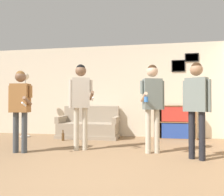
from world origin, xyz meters
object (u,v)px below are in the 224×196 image
bookshelf (177,122)px  floor_lamp (25,92)px  couch (89,127)px  person_watcher_holding_cup (152,98)px  person_spectator_near_bookshelf (197,99)px  bottle_on_floor (63,136)px  person_player_foreground_center (81,96)px  person_player_foreground_left (20,102)px

bookshelf → floor_lamp: floor_lamp is taller
couch → person_watcher_holding_cup: size_ratio=0.97×
person_watcher_holding_cup → person_spectator_near_bookshelf: size_ratio=1.02×
couch → person_watcher_holding_cup: person_watcher_holding_cup is taller
person_spectator_near_bookshelf → bottle_on_floor: 3.49m
floor_lamp → person_spectator_near_bookshelf: 4.72m
person_watcher_holding_cup → bottle_on_floor: (-2.30, 1.01, -0.98)m
bookshelf → bottle_on_floor: size_ratio=3.59×
person_player_foreground_center → bottle_on_floor: size_ratio=6.53×
person_player_foreground_center → person_spectator_near_bookshelf: person_player_foreground_center is taller
bookshelf → person_spectator_near_bookshelf: (0.09, -2.17, 0.61)m
person_spectator_near_bookshelf → couch: bearing=142.1°
couch → person_player_foreground_center: (0.28, -1.62, 0.84)m
bookshelf → person_spectator_near_bookshelf: 2.26m
floor_lamp → person_player_foreground_left: floor_lamp is taller
bookshelf → person_player_foreground_left: person_player_foreground_left is taller
couch → person_player_foreground_left: size_ratio=1.04×
couch → bookshelf: size_ratio=1.72×
floor_lamp → person_watcher_holding_cup: floor_lamp is taller
person_spectator_near_bookshelf → person_watcher_holding_cup: bearing=155.5°
couch → bottle_on_floor: 0.83m
person_player_foreground_left → person_spectator_near_bookshelf: size_ratio=0.96×
bottle_on_floor → person_spectator_near_bookshelf: bearing=-23.9°
bookshelf → person_watcher_holding_cup: person_watcher_holding_cup is taller
couch → person_player_foreground_left: (-0.84, -2.05, 0.72)m
couch → person_watcher_holding_cup: 2.54m
bookshelf → floor_lamp: (-4.29, -0.44, 0.85)m
bookshelf → person_watcher_holding_cup: 2.05m
person_player_foreground_center → person_spectator_near_bookshelf: (2.26, -0.36, -0.07)m
person_watcher_holding_cup → person_spectator_near_bookshelf: (0.77, -0.35, -0.03)m
person_player_foreground_left → person_spectator_near_bookshelf: 3.39m
couch → person_spectator_near_bookshelf: bearing=-37.9°
person_player_foreground_center → person_watcher_holding_cup: person_player_foreground_center is taller
person_player_foreground_left → floor_lamp: bearing=118.9°
person_spectator_near_bookshelf → person_player_foreground_left: bearing=-178.8°
floor_lamp → bottle_on_floor: (1.31, -0.38, -1.20)m
couch → floor_lamp: floor_lamp is taller
person_player_foreground_left → bottle_on_floor: 1.72m
person_player_foreground_left → person_player_foreground_center: (1.13, 0.43, 0.12)m
person_player_foreground_left → person_watcher_holding_cup: (2.62, 0.42, 0.08)m
person_player_foreground_left → person_spectator_near_bookshelf: bearing=1.2°
person_player_foreground_center → floor_lamp: bearing=147.0°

